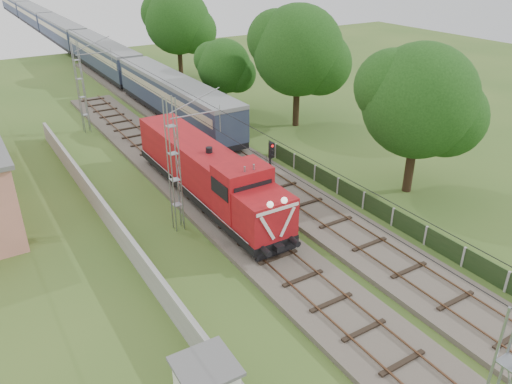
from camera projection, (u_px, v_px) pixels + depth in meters
ground at (353, 328)px, 22.05m from camera, size 140.00×140.00×0.00m
track_main at (267, 250)px, 27.28m from camera, size 4.20×70.00×0.45m
track_side at (230, 155)px, 39.52m from camera, size 4.20×80.00×0.45m
catenary at (175, 166)px, 27.96m from camera, size 3.31×70.00×8.00m
boundary_wall at (120, 234)px, 27.75m from camera, size 0.25×40.00×1.50m
fence at (426, 236)px, 27.85m from camera, size 0.12×32.00×1.20m
locomotive at (207, 172)px, 31.73m from camera, size 2.86×16.32×4.14m
coach_rake at (61, 30)px, 81.03m from camera, size 3.03×113.17×3.50m
signal_post at (271, 163)px, 30.84m from camera, size 0.49×0.38×4.45m
tree_a at (421, 102)px, 31.53m from camera, size 7.70×7.33×9.98m
tree_b at (299, 52)px, 43.60m from camera, size 8.33×7.94×10.80m
tree_c at (225, 67)px, 48.57m from camera, size 5.50×5.24×7.13m
tree_d at (178, 22)px, 60.44m from camera, size 8.25×7.86×10.70m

